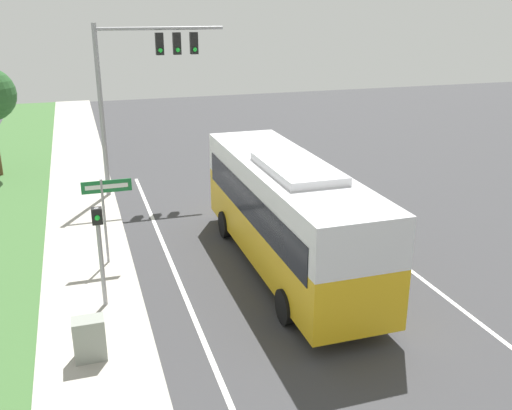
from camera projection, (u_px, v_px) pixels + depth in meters
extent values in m
plane|color=#38383A|center=(336.00, 320.00, 15.31)|extent=(80.00, 80.00, 0.00)
cube|color=#ADA89E|center=(98.00, 360.00, 13.51)|extent=(2.80, 80.00, 0.12)
cube|color=silver|center=(205.00, 343.00, 14.28)|extent=(0.14, 30.00, 0.01)
cube|color=silver|center=(450.00, 300.00, 16.34)|extent=(0.14, 30.00, 0.01)
cube|color=gold|center=(286.00, 232.00, 17.96)|extent=(2.49, 10.13, 1.65)
cube|color=silver|center=(287.00, 186.00, 17.47)|extent=(2.49, 10.13, 1.35)
cube|color=black|center=(287.00, 201.00, 17.62)|extent=(2.53, 9.32, 1.02)
cube|color=silver|center=(297.00, 168.00, 16.52)|extent=(1.74, 3.55, 0.24)
cylinder|color=black|center=(225.00, 224.00, 20.70)|extent=(0.28, 0.96, 0.96)
cylinder|color=black|center=(286.00, 217.00, 21.39)|extent=(0.28, 0.96, 0.96)
cylinder|color=black|center=(286.00, 307.00, 15.06)|extent=(0.28, 0.96, 0.96)
cylinder|color=black|center=(366.00, 293.00, 15.74)|extent=(0.28, 0.96, 0.96)
cylinder|color=#939399|center=(102.00, 114.00, 23.93)|extent=(0.20, 0.20, 7.34)
cylinder|color=#939399|center=(160.00, 28.00, 23.55)|extent=(5.31, 0.14, 0.14)
cube|color=black|center=(160.00, 44.00, 23.74)|extent=(0.32, 0.28, 0.90)
sphere|color=#1ED838|center=(161.00, 50.00, 23.66)|extent=(0.18, 0.18, 0.18)
cube|color=black|center=(177.00, 44.00, 23.95)|extent=(0.32, 0.28, 0.90)
sphere|color=#1ED838|center=(178.00, 50.00, 23.87)|extent=(0.18, 0.18, 0.18)
cube|color=black|center=(194.00, 43.00, 24.16)|extent=(0.32, 0.28, 0.90)
sphere|color=#1ED838|center=(195.00, 50.00, 24.08)|extent=(0.18, 0.18, 0.18)
cylinder|color=#939399|center=(101.00, 260.00, 15.45)|extent=(0.12, 0.12, 2.97)
cube|color=black|center=(97.00, 216.00, 15.03)|extent=(0.28, 0.24, 0.44)
sphere|color=#1ED838|center=(97.00, 218.00, 14.90)|extent=(0.14, 0.14, 0.14)
cylinder|color=#939399|center=(105.00, 223.00, 18.07)|extent=(0.08, 0.08, 2.93)
cube|color=#196B33|center=(107.00, 186.00, 17.71)|extent=(1.53, 0.03, 0.39)
cube|color=white|center=(107.00, 187.00, 17.69)|extent=(1.30, 0.01, 0.14)
cube|color=gray|center=(90.00, 339.00, 13.31)|extent=(0.73, 0.49, 1.04)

